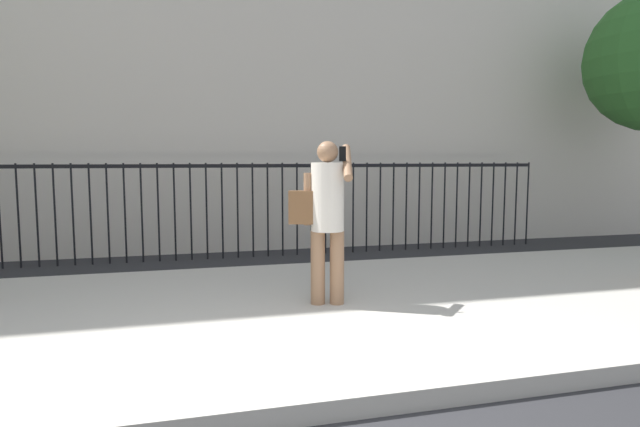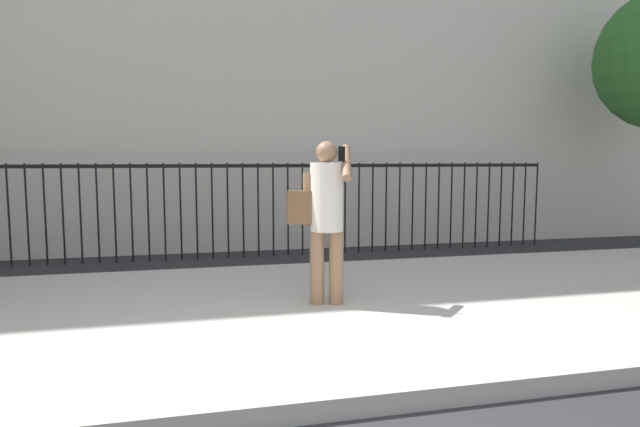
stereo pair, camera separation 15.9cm
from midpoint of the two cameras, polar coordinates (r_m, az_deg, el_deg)
sidewalk at (r=5.56m, az=-9.29°, el=-10.82°), size 28.00×4.40×0.15m
iron_fence at (r=9.04m, az=-11.70°, el=1.63°), size 12.03×0.04×1.60m
pedestrian_on_phone at (r=5.51m, az=-0.30°, el=0.34°), size 0.71×0.51×1.69m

